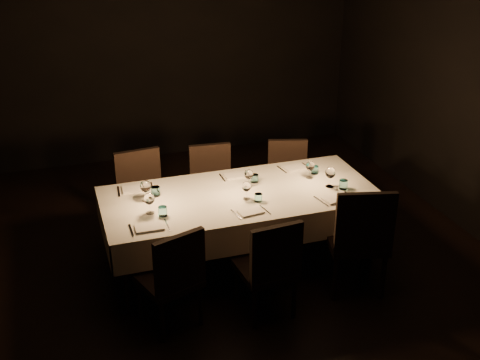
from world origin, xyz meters
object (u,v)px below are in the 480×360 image
object	(u,v)px
chair_near_center	(270,265)
chair_far_left	(142,194)
chair_near_right	(359,236)
chair_far_right	(288,177)
chair_far_center	(212,184)
chair_near_left	(174,275)
dining_table	(240,201)

from	to	relation	value
chair_near_center	chair_far_left	size ratio (longest dim) A/B	0.96
chair_near_right	chair_far_right	xyz separation A→B (m)	(-0.05, 1.50, -0.08)
chair_far_center	chair_far_right	world-z (taller)	chair_far_center
chair_near_left	chair_far_left	xyz separation A→B (m)	(0.00, 1.48, 0.02)
chair_near_left	chair_near_right	size ratio (longest dim) A/B	0.88
chair_near_right	chair_far_right	distance (m)	1.50
chair_far_right	chair_far_center	bearing A→B (deg)	-167.23
dining_table	chair_near_center	size ratio (longest dim) A/B	2.72
chair_far_center	chair_far_right	distance (m)	0.84
chair_near_left	chair_far_center	world-z (taller)	chair_near_left
chair_near_center	chair_far_left	world-z (taller)	chair_far_left
dining_table	chair_far_left	distance (m)	1.10
chair_near_right	chair_far_left	bearing A→B (deg)	-27.68
chair_near_left	chair_near_right	world-z (taller)	chair_near_right
chair_near_left	chair_near_right	distance (m)	1.64
chair_near_center	chair_near_right	xyz separation A→B (m)	(0.86, 0.10, 0.06)
dining_table	chair_far_center	bearing A→B (deg)	93.09
chair_far_left	chair_far_right	world-z (taller)	chair_far_left
dining_table	chair_near_left	distance (m)	1.10
chair_near_left	chair_far_center	size ratio (longest dim) A/B	1.01
chair_near_center	chair_far_right	xyz separation A→B (m)	(0.81, 1.60, -0.02)
dining_table	chair_near_right	xyz separation A→B (m)	(0.85, -0.74, -0.12)
chair_near_right	chair_far_center	distance (m)	1.79
chair_near_center	chair_far_right	size ratio (longest dim) A/B	1.05
dining_table	chair_far_right	distance (m)	1.11
chair_near_center	dining_table	bearing A→B (deg)	-96.17
chair_far_right	chair_far_left	bearing A→B (deg)	-162.93
chair_near_center	chair_far_left	bearing A→B (deg)	-68.96
dining_table	chair_far_center	distance (m)	0.83
chair_near_left	chair_far_right	size ratio (longest dim) A/B	1.04
chair_near_left	chair_far_center	distance (m)	1.72
chair_near_left	chair_near_right	bearing A→B (deg)	160.98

